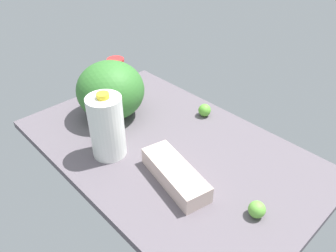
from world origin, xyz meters
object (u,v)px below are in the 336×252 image
Objects in this scene: tumbler_cup at (117,75)px; milk_jug at (107,127)px; lime_by_jug at (205,110)px; watermelon at (111,90)px; egg_carton at (175,174)px; lime_near_front at (257,209)px.

milk_jug is at bearing -39.95° from tumbler_cup.
tumbler_cup is 2.99× the size of lime_by_jug.
lime_by_jug is (29.14, 29.72, -9.87)cm from watermelon.
watermelon is (-21.38, 16.88, 0.22)cm from milk_jug.
lime_by_jug is at bearing 129.86° from egg_carton.
tumbler_cup is 49.10cm from lime_by_jug.
lime_by_jug is at bearing 16.61° from tumbler_cup.
egg_carton is (28.43, 7.49, -9.24)cm from milk_jug.
watermelon is at bearing -178.68° from egg_carton.
egg_carton reaches higher than lime_near_front.
egg_carton is 44.24cm from lime_by_jug.
watermelon is 42.77cm from lime_by_jug.
lime_by_jug is (46.73, 13.94, -5.71)cm from tumbler_cup.
watermelon is (-49.81, 9.39, 9.46)cm from egg_carton.
milk_jug is at bearing -99.45° from lime_by_jug.
egg_carton is 5.44× the size of lime_near_front.
watermelon reaches higher than lime_near_front.
lime_near_front is at bearing -32.53° from lime_by_jug.
lime_near_front is at bearing -10.24° from tumbler_cup.
egg_carton is at bearing 14.76° from milk_jug.
lime_near_front is (95.68, -17.28, -5.83)cm from tumbler_cup.
tumbler_cup is at bearing 171.53° from egg_carton.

